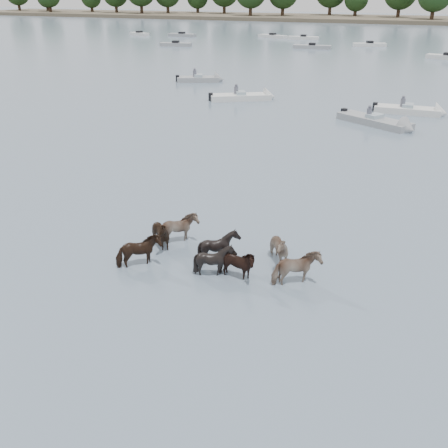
% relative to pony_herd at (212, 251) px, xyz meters
% --- Properties ---
extents(ground, '(400.00, 400.00, 0.00)m').
position_rel_pony_herd_xyz_m(ground, '(1.27, -1.44, -0.50)').
color(ground, slate).
rests_on(ground, ground).
extents(shoreline, '(160.00, 30.00, 1.00)m').
position_rel_pony_herd_xyz_m(shoreline, '(-68.73, 148.56, -0.00)').
color(shoreline, '#4C4233').
rests_on(shoreline, ground).
extents(pony_herd, '(7.03, 3.69, 1.33)m').
position_rel_pony_herd_xyz_m(pony_herd, '(0.00, 0.00, 0.00)').
color(pony_herd, black).
rests_on(pony_herd, ground).
extents(motorboat_a, '(5.64, 4.13, 1.92)m').
position_rel_pony_herd_xyz_m(motorboat_a, '(-8.18, 27.62, -0.28)').
color(motorboat_a, silver).
rests_on(motorboat_a, ground).
extents(motorboat_b, '(5.92, 4.44, 1.92)m').
position_rel_pony_herd_xyz_m(motorboat_b, '(3.49, 22.17, -0.28)').
color(motorboat_b, gray).
rests_on(motorboat_b, ground).
extents(motorboat_c, '(5.44, 1.69, 1.92)m').
position_rel_pony_herd_xyz_m(motorboat_c, '(5.49, 27.12, -0.28)').
color(motorboat_c, silver).
rests_on(motorboat_c, ground).
extents(motorboat_f, '(4.96, 3.32, 1.92)m').
position_rel_pony_herd_xyz_m(motorboat_f, '(-15.39, 34.75, -0.27)').
color(motorboat_f, gray).
rests_on(motorboat_f, ground).
extents(distant_flotilla, '(107.63, 27.61, 0.93)m').
position_rel_pony_herd_xyz_m(distant_flotilla, '(0.95, 74.23, -0.25)').
color(distant_flotilla, silver).
rests_on(distant_flotilla, ground).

